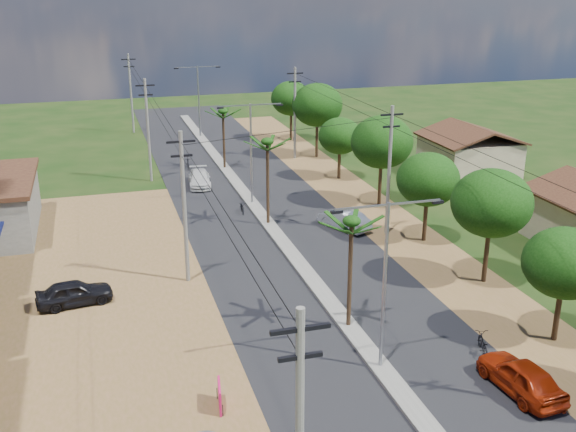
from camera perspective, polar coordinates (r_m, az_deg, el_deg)
name	(u,v)px	position (r m, az deg, el deg)	size (l,w,h in m)	color
ground	(380,369)	(31.80, 7.79, -12.68)	(160.00, 160.00, 0.00)	black
road	(288,250)	(44.37, -0.04, -2.86)	(12.00, 110.00, 0.04)	black
median	(275,233)	(47.04, -1.07, -1.46)	(1.00, 90.00, 0.18)	#605E56
dirt_lot_west	(42,331)	(36.65, -20.11, -9.15)	(18.00, 46.00, 0.04)	brown
dirt_shoulder_east	(405,237)	(47.31, 9.89, -1.73)	(5.00, 90.00, 0.03)	brown
house_east_far	(469,149)	(63.38, 15.11, 5.52)	(7.60, 7.50, 4.60)	tan
tree_east_b	(565,263)	(34.53, 22.39, -3.71)	(4.00, 4.00, 5.83)	black
tree_east_c	(492,203)	(39.78, 16.86, 1.05)	(4.60, 4.60, 6.83)	black
tree_east_d	(428,179)	(45.51, 11.77, 3.05)	(4.20, 4.20, 6.13)	black
tree_east_e	(382,142)	(52.35, 7.96, 6.23)	(4.80, 4.80, 7.14)	black
tree_east_f	(340,136)	(59.67, 4.41, 6.77)	(3.80, 3.80, 5.52)	black
tree_east_g	(317,105)	(66.99, 2.49, 9.37)	(5.00, 5.00, 7.38)	black
tree_east_h	(291,98)	(74.52, 0.26, 9.92)	(4.40, 4.40, 6.52)	black
palm_median_near	(352,226)	(32.69, 5.40, -0.86)	(2.00, 2.00, 6.15)	black
palm_median_mid	(267,146)	(47.19, -1.76, 5.98)	(2.00, 2.00, 6.55)	black
palm_median_far	(223,114)	(62.60, -5.52, 8.61)	(2.00, 2.00, 5.85)	black
streetlight_near	(385,273)	(29.57, 8.21, -4.78)	(5.10, 0.18, 8.00)	gray
streetlight_mid	(251,145)	(52.17, -3.15, 5.99)	(5.10, 0.18, 8.00)	gray
streetlight_far	(199,95)	(76.28, -7.58, 10.08)	(5.10, 0.18, 8.00)	gray
utility_pole_w_b	(184,204)	(38.63, -8.78, 0.97)	(1.60, 0.24, 9.00)	#605E56
utility_pole_w_c	(148,128)	(59.83, -11.77, 7.31)	(1.60, 0.24, 9.00)	#605E56
utility_pole_w_d	(131,92)	(80.47, -13.17, 10.21)	(1.60, 0.24, 9.00)	#605E56
utility_pole_e_b	(389,168)	(46.29, 8.57, 4.05)	(1.60, 0.24, 9.00)	#605E56
utility_pole_e_c	(295,111)	(66.38, 0.59, 8.87)	(1.60, 0.24, 9.00)	#605E56
car_red_near	(521,377)	(31.19, 19.12, -12.75)	(1.78, 4.43, 1.51)	maroon
car_silver_mid	(344,220)	(48.01, 4.80, -0.33)	(1.45, 4.17, 1.37)	#A8ABB0
car_white_far	(200,179)	(58.52, -7.50, 3.13)	(1.80, 4.42, 1.28)	#BBBBB7
car_parked_dark	(74,293)	(38.62, -17.63, -6.26)	(1.63, 4.05, 1.38)	black
moto_rider_east	(483,345)	(33.71, 16.17, -10.42)	(0.63, 1.79, 0.94)	black
moto_rider_west_a	(242,207)	(51.39, -3.89, 0.73)	(0.59, 1.68, 0.88)	black
moto_rider_west_b	(188,164)	(64.02, -8.46, 4.42)	(0.53, 1.87, 1.12)	black
roadside_sign	(220,396)	(28.84, -5.80, -14.95)	(0.28, 1.36, 1.14)	#B9114F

